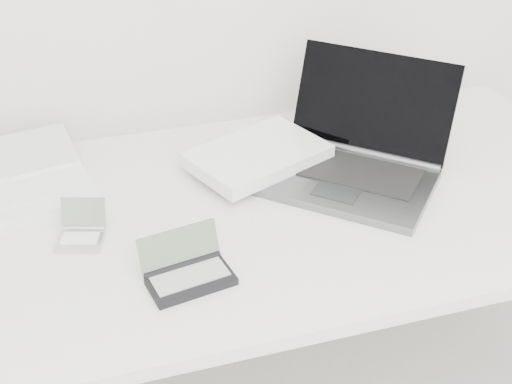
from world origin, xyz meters
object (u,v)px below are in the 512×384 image
object	(u,v)px
desk	(264,221)
laptop_large	(315,157)
palmtop_charcoal	(188,272)

from	to	relation	value
desk	laptop_large	bearing A→B (deg)	31.13
desk	palmtop_charcoal	distance (m)	0.30
desk	palmtop_charcoal	size ratio (longest dim) A/B	9.29
desk	palmtop_charcoal	world-z (taller)	palmtop_charcoal
desk	laptop_large	xyz separation A→B (m)	(0.15, 0.09, 0.09)
laptop_large	desk	bearing A→B (deg)	-106.69
desk	palmtop_charcoal	bearing A→B (deg)	-136.45
laptop_large	palmtop_charcoal	distance (m)	0.47
palmtop_charcoal	laptop_large	bearing A→B (deg)	28.82
desk	laptop_large	world-z (taller)	laptop_large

